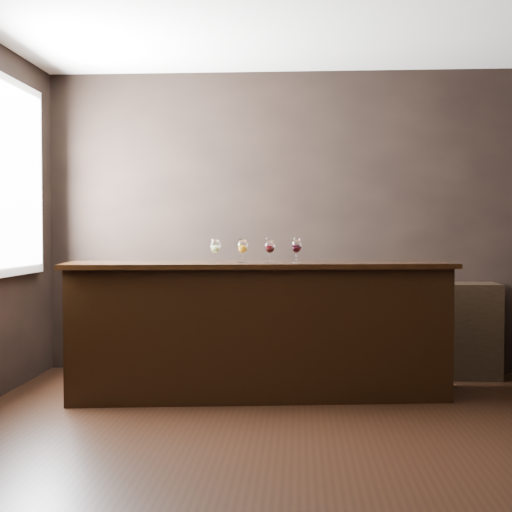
# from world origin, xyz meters

# --- Properties ---
(ground) EXTENTS (5.00, 5.00, 0.00)m
(ground) POSITION_xyz_m (0.00, 0.00, 0.00)
(ground) COLOR black
(ground) RESTS_ON ground
(room_shell) EXTENTS (5.02, 4.52, 2.81)m
(room_shell) POSITION_xyz_m (-0.23, 0.11, 1.81)
(room_shell) COLOR black
(room_shell) RESTS_ON ground
(bar_counter) EXTENTS (2.99, 0.97, 1.03)m
(bar_counter) POSITION_xyz_m (-0.45, 1.18, 0.51)
(bar_counter) COLOR black
(bar_counter) RESTS_ON ground
(bar_top) EXTENTS (3.09, 1.05, 0.04)m
(bar_top) POSITION_xyz_m (-0.45, 1.18, 1.05)
(bar_top) COLOR black
(bar_top) RESTS_ON bar_counter
(back_bar_shelf) EXTENTS (2.35, 0.40, 0.85)m
(back_bar_shelf) POSITION_xyz_m (0.47, 2.03, 0.42)
(back_bar_shelf) COLOR black
(back_bar_shelf) RESTS_ON ground
(glass_white) EXTENTS (0.08, 0.08, 0.18)m
(glass_white) POSITION_xyz_m (-0.79, 1.16, 1.19)
(glass_white) COLOR white
(glass_white) RESTS_ON bar_top
(glass_amber) EXTENTS (0.08, 0.08, 0.19)m
(glass_amber) POSITION_xyz_m (-0.58, 1.14, 1.19)
(glass_amber) COLOR white
(glass_amber) RESTS_ON bar_top
(glass_red_a) EXTENTS (0.08, 0.08, 0.18)m
(glass_red_a) POSITION_xyz_m (-0.36, 1.18, 1.19)
(glass_red_a) COLOR white
(glass_red_a) RESTS_ON bar_top
(glass_red_b) EXTENTS (0.08, 0.08, 0.19)m
(glass_red_b) POSITION_xyz_m (-0.15, 1.18, 1.20)
(glass_red_b) COLOR white
(glass_red_b) RESTS_ON bar_top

